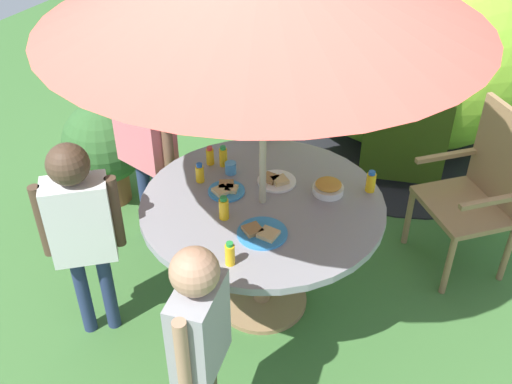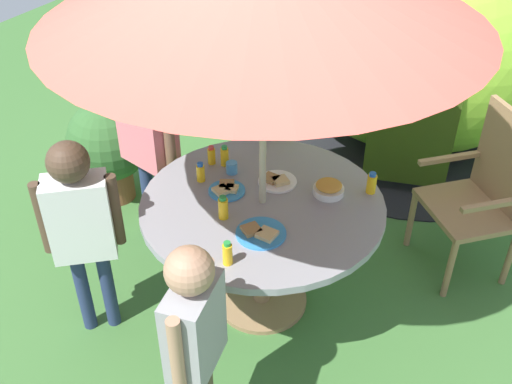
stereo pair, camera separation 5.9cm
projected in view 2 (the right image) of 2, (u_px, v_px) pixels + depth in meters
The scene contains 20 objects.
ground_plane at pixel (262, 302), 3.63m from camera, with size 10.00×10.00×0.02m, color #3D6B33.
garden_table at pixel (262, 220), 3.26m from camera, with size 1.30×1.30×0.74m.
wooden_chair at pixel (485, 188), 3.59m from camera, with size 0.69×0.69×1.04m.
dome_tent at pixel (422, 42), 4.60m from camera, with size 2.67×2.67×1.78m.
potted_plant at pixel (109, 144), 4.22m from camera, with size 0.58×0.58×0.77m.
child_in_yellow_shirt at pixel (270, 110), 3.90m from camera, with size 0.30×0.39×1.25m.
child_in_pink_shirt at pixel (147, 125), 3.61m from camera, with size 0.45×0.27×1.36m.
child_in_white_shirt at pixel (80, 218), 3.03m from camera, with size 0.35×0.33×1.21m.
child_in_grey_shirt at pixel (194, 328), 2.49m from camera, with size 0.22×0.39×1.17m.
snack_bowl at pixel (329, 188), 3.23m from camera, with size 0.17×0.17×0.08m.
plate_near_left at pixel (277, 181), 3.33m from camera, with size 0.22×0.22×0.03m.
plate_back_edge at pixel (226, 189), 3.26m from camera, with size 0.20×0.20×0.03m.
plate_far_right at pixel (260, 233), 2.96m from camera, with size 0.25×0.25×0.03m.
juice_bottle_near_right at pixel (211, 155), 3.46m from camera, with size 0.05×0.05×0.11m.
juice_bottle_far_left at pixel (201, 172), 3.32m from camera, with size 0.05×0.05×0.11m.
juice_bottle_center_front at pixel (225, 156), 3.44m from camera, with size 0.05×0.05×0.13m.
juice_bottle_center_back at pixel (372, 183), 3.23m from camera, with size 0.05×0.05×0.12m.
juice_bottle_mid_left at pixel (223, 208), 3.04m from camera, with size 0.05×0.05×0.13m.
juice_bottle_mid_right at pixel (227, 254), 2.77m from camera, with size 0.05×0.05×0.13m.
cup_near at pixel (232, 168), 3.39m from camera, with size 0.06×0.06×0.07m, color #4C99D8.
Camera 2 is at (1.19, -2.26, 2.66)m, focal length 42.39 mm.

